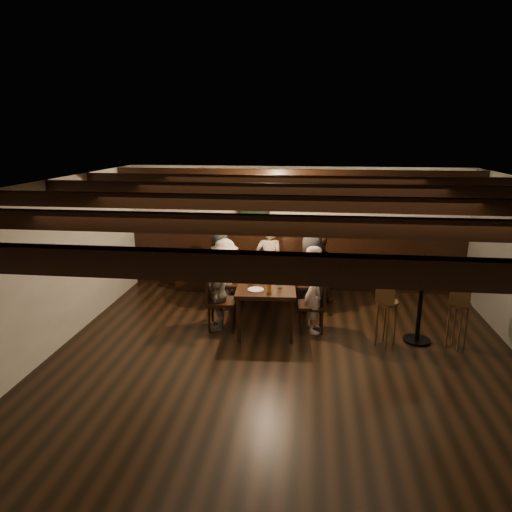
# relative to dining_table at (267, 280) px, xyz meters

# --- Properties ---
(room) EXTENTS (7.00, 7.00, 7.00)m
(room) POSITION_rel_dining_table_xyz_m (0.09, 0.36, 0.39)
(room) COLOR black
(room) RESTS_ON ground
(dining_table) EXTENTS (1.02, 2.03, 0.74)m
(dining_table) POSITION_rel_dining_table_xyz_m (0.00, 0.00, 0.00)
(dining_table) COLOR black
(dining_table) RESTS_ON floor
(chair_left_near) EXTENTS (0.45, 0.45, 0.93)m
(chair_left_near) POSITION_rel_dining_table_xyz_m (-0.75, 0.40, -0.39)
(chair_left_near) COLOR black
(chair_left_near) RESTS_ON floor
(chair_left_far) EXTENTS (0.46, 0.46, 0.95)m
(chair_left_far) POSITION_rel_dining_table_xyz_m (-0.69, -0.50, -0.39)
(chair_left_far) COLOR black
(chair_left_far) RESTS_ON floor
(chair_right_near) EXTENTS (0.45, 0.45, 0.93)m
(chair_right_near) POSITION_rel_dining_table_xyz_m (0.69, 0.50, -0.40)
(chair_right_near) COLOR black
(chair_right_near) RESTS_ON floor
(chair_right_far) EXTENTS (0.43, 0.43, 0.89)m
(chair_right_far) POSITION_rel_dining_table_xyz_m (0.75, -0.40, -0.41)
(chair_right_far) COLOR black
(chair_right_far) RESTS_ON floor
(person_bench_left) EXTENTS (0.69, 0.48, 1.37)m
(person_bench_left) POSITION_rel_dining_table_xyz_m (-0.96, 0.84, 0.00)
(person_bench_left) COLOR #252527
(person_bench_left) RESTS_ON floor
(person_bench_centre) EXTENTS (0.53, 0.36, 1.38)m
(person_bench_centre) POSITION_rel_dining_table_xyz_m (-0.07, 1.05, 0.01)
(person_bench_centre) COLOR gray
(person_bench_centre) RESTS_ON floor
(person_bench_right) EXTENTS (0.64, 0.51, 1.25)m
(person_bench_right) POSITION_rel_dining_table_xyz_m (0.84, 0.96, -0.05)
(person_bench_right) COLOR #50291B
(person_bench_right) RESTS_ON floor
(person_left_near) EXTENTS (0.52, 0.84, 1.25)m
(person_left_near) POSITION_rel_dining_table_xyz_m (-0.78, 0.40, -0.06)
(person_left_near) COLOR #B0A595
(person_left_near) RESTS_ON floor
(person_left_far) EXTENTS (0.34, 0.72, 1.19)m
(person_left_far) POSITION_rel_dining_table_xyz_m (-0.72, -0.50, -0.08)
(person_left_far) COLOR slate
(person_left_far) RESTS_ON floor
(person_right_near) EXTENTS (0.48, 0.69, 1.36)m
(person_right_near) POSITION_rel_dining_table_xyz_m (0.72, 0.50, -0.00)
(person_right_near) COLOR #252628
(person_right_near) RESTS_ON floor
(person_right_far) EXTENTS (0.36, 0.52, 1.37)m
(person_right_far) POSITION_rel_dining_table_xyz_m (0.78, -0.40, 0.00)
(person_right_far) COLOR #BBA49E
(person_right_far) RESTS_ON floor
(pint_a) EXTENTS (0.07, 0.07, 0.14)m
(pint_a) POSITION_rel_dining_table_xyz_m (-0.33, 0.68, 0.13)
(pint_a) COLOR #BF7219
(pint_a) RESTS_ON dining_table
(pint_b) EXTENTS (0.07, 0.07, 0.14)m
(pint_b) POSITION_rel_dining_table_xyz_m (0.21, 0.67, 0.13)
(pint_b) COLOR #BF7219
(pint_b) RESTS_ON dining_table
(pint_c) EXTENTS (0.07, 0.07, 0.14)m
(pint_c) POSITION_rel_dining_table_xyz_m (-0.31, 0.08, 0.13)
(pint_c) COLOR #BF7219
(pint_c) RESTS_ON dining_table
(pint_d) EXTENTS (0.07, 0.07, 0.14)m
(pint_d) POSITION_rel_dining_table_xyz_m (0.29, 0.22, 0.13)
(pint_d) COLOR silver
(pint_d) RESTS_ON dining_table
(pint_e) EXTENTS (0.07, 0.07, 0.14)m
(pint_e) POSITION_rel_dining_table_xyz_m (-0.19, -0.46, 0.13)
(pint_e) COLOR #BF7219
(pint_e) RESTS_ON dining_table
(pint_f) EXTENTS (0.07, 0.07, 0.14)m
(pint_f) POSITION_rel_dining_table_xyz_m (0.24, -0.54, 0.13)
(pint_f) COLOR silver
(pint_f) RESTS_ON dining_table
(pint_g) EXTENTS (0.07, 0.07, 0.14)m
(pint_g) POSITION_rel_dining_table_xyz_m (0.10, -0.79, 0.13)
(pint_g) COLOR #BF7219
(pint_g) RESTS_ON dining_table
(plate_near) EXTENTS (0.24, 0.24, 0.01)m
(plate_near) POSITION_rel_dining_table_xyz_m (-0.10, -0.71, 0.07)
(plate_near) COLOR white
(plate_near) RESTS_ON dining_table
(plate_far) EXTENTS (0.24, 0.24, 0.01)m
(plate_far) POSITION_rel_dining_table_xyz_m (0.20, -0.29, 0.07)
(plate_far) COLOR white
(plate_far) RESTS_ON dining_table
(condiment_caddy) EXTENTS (0.15, 0.10, 0.12)m
(condiment_caddy) POSITION_rel_dining_table_xyz_m (0.00, -0.05, 0.12)
(condiment_caddy) COLOR black
(condiment_caddy) RESTS_ON dining_table
(candle) EXTENTS (0.05, 0.05, 0.05)m
(candle) POSITION_rel_dining_table_xyz_m (0.10, 0.31, 0.09)
(candle) COLOR beige
(candle) RESTS_ON dining_table
(high_top_table) EXTENTS (0.54, 0.54, 0.97)m
(high_top_table) POSITION_rel_dining_table_xyz_m (2.31, -0.60, -0.05)
(high_top_table) COLOR black
(high_top_table) RESTS_ON floor
(bar_stool_left) EXTENTS (0.35, 0.36, 0.98)m
(bar_stool_left) POSITION_rel_dining_table_xyz_m (1.80, -0.80, -0.32)
(bar_stool_left) COLOR #3A2112
(bar_stool_left) RESTS_ON floor
(bar_stool_right) EXTENTS (0.34, 0.35, 0.98)m
(bar_stool_right) POSITION_rel_dining_table_xyz_m (2.81, -0.75, -0.32)
(bar_stool_right) COLOR #3A2112
(bar_stool_right) RESTS_ON floor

